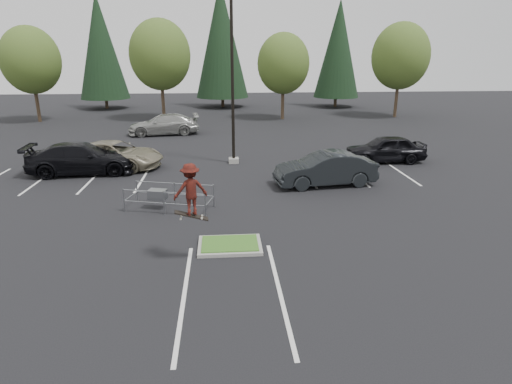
{
  "coord_description": "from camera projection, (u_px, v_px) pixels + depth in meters",
  "views": [
    {
      "loc": [
        -0.17,
        -13.65,
        6.49
      ],
      "look_at": [
        1.04,
        1.5,
        1.51
      ],
      "focal_mm": 30.0,
      "sensor_mm": 36.0,
      "label": 1
    }
  ],
  "objects": [
    {
      "name": "car_l_black",
      "position": [
        82.0,
        158.0,
        23.8
      ],
      "size": [
        6.09,
        2.84,
        1.72
      ],
      "primitive_type": "imported",
      "rotation": [
        0.0,
        0.0,
        1.64
      ],
      "color": "black",
      "rests_on": "ground"
    },
    {
      "name": "conif_b",
      "position": [
        221.0,
        40.0,
        50.88
      ],
      "size": [
        6.38,
        6.38,
        14.5
      ],
      "color": "#38281C",
      "rests_on": "ground"
    },
    {
      "name": "car_far_silver",
      "position": [
        164.0,
        124.0,
        35.17
      ],
      "size": [
        5.97,
        3.04,
        1.66
      ],
      "primitive_type": "imported",
      "rotation": [
        0.0,
        0.0,
        4.84
      ],
      "color": "#9E9F9A",
      "rests_on": "ground"
    },
    {
      "name": "decid_b",
      "position": [
        160.0,
        57.0,
        41.55
      ],
      "size": [
        5.89,
        5.89,
        9.64
      ],
      "color": "#38281C",
      "rests_on": "ground"
    },
    {
      "name": "car_r_black",
      "position": [
        385.0,
        149.0,
        26.34
      ],
      "size": [
        4.84,
        1.95,
        1.65
      ],
      "primitive_type": "imported",
      "rotation": [
        0.0,
        0.0,
        4.71
      ],
      "color": "black",
      "rests_on": "ground"
    },
    {
      "name": "cart_corral",
      "position": [
        160.0,
        195.0,
        18.43
      ],
      "size": [
        3.84,
        2.19,
        1.03
      ],
      "rotation": [
        0.0,
        0.0,
        -0.26
      ],
      "color": "gray",
      "rests_on": "ground"
    },
    {
      "name": "stall_lines",
      "position": [
        199.0,
        194.0,
        20.56
      ],
      "size": [
        22.62,
        17.6,
        0.01
      ],
      "color": "silver",
      "rests_on": "ground"
    },
    {
      "name": "grass_median",
      "position": [
        230.0,
        245.0,
        14.94
      ],
      "size": [
        2.2,
        1.6,
        0.16
      ],
      "color": "#98968E",
      "rests_on": "ground"
    },
    {
      "name": "decid_d",
      "position": [
        400.0,
        58.0,
        43.22
      ],
      "size": [
        5.76,
        5.76,
        9.43
      ],
      "color": "#38281C",
      "rests_on": "ground"
    },
    {
      "name": "conif_a",
      "position": [
        101.0,
        47.0,
        49.58
      ],
      "size": [
        5.72,
        5.72,
        13.0
      ],
      "color": "#38281C",
      "rests_on": "ground"
    },
    {
      "name": "skateboarder",
      "position": [
        190.0,
        190.0,
        13.15
      ],
      "size": [
        1.2,
        0.91,
        1.86
      ],
      "rotation": [
        0.0,
        0.0,
        3.46
      ],
      "color": "black",
      "rests_on": "ground"
    },
    {
      "name": "decid_c",
      "position": [
        283.0,
        65.0,
        42.04
      ],
      "size": [
        5.12,
        5.12,
        8.38
      ],
      "color": "#38281C",
      "rests_on": "ground"
    },
    {
      "name": "car_r_charc",
      "position": [
        325.0,
        169.0,
        21.71
      ],
      "size": [
        5.31,
        2.42,
        1.69
      ],
      "primitive_type": "imported",
      "rotation": [
        0.0,
        0.0,
        4.84
      ],
      "color": "black",
      "rests_on": "ground"
    },
    {
      "name": "light_pole",
      "position": [
        233.0,
        87.0,
        24.95
      ],
      "size": [
        0.7,
        0.6,
        10.12
      ],
      "color": "#98968E",
      "rests_on": "ground"
    },
    {
      "name": "car_l_tan",
      "position": [
        115.0,
        154.0,
        25.12
      ],
      "size": [
        6.05,
        4.01,
        1.54
      ],
      "primitive_type": "imported",
      "rotation": [
        0.0,
        0.0,
        1.29
      ],
      "color": "gray",
      "rests_on": "ground"
    },
    {
      "name": "conif_c",
      "position": [
        338.0,
        49.0,
        51.31
      ],
      "size": [
        5.5,
        5.5,
        12.5
      ],
      "color": "#38281C",
      "rests_on": "ground"
    },
    {
      "name": "ground",
      "position": [
        230.0,
        247.0,
        14.96
      ],
      "size": [
        120.0,
        120.0,
        0.0
      ],
      "primitive_type": "plane",
      "color": "black",
      "rests_on": "ground"
    },
    {
      "name": "decid_a",
      "position": [
        31.0,
        62.0,
        40.31
      ],
      "size": [
        5.44,
        5.44,
        8.91
      ],
      "color": "#38281C",
      "rests_on": "ground"
    }
  ]
}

